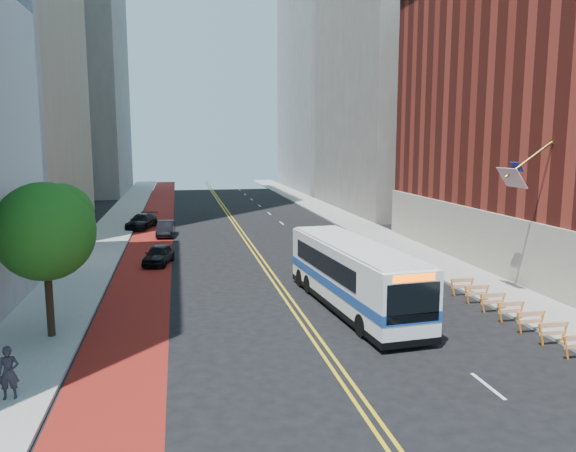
% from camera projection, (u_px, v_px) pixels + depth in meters
% --- Properties ---
extents(ground, '(160.00, 160.00, 0.00)m').
position_uv_depth(ground, '(341.00, 374.00, 20.77)').
color(ground, black).
rests_on(ground, ground).
extents(sidewalk_left, '(4.00, 140.00, 0.15)m').
position_uv_depth(sidewalk_left, '(104.00, 241.00, 47.57)').
color(sidewalk_left, gray).
rests_on(sidewalk_left, ground).
extents(sidewalk_right, '(4.00, 140.00, 0.15)m').
position_uv_depth(sidewalk_right, '(373.00, 232.00, 52.15)').
color(sidewalk_right, gray).
rests_on(sidewalk_right, ground).
extents(bus_lane_paint, '(3.60, 140.00, 0.01)m').
position_uv_depth(bus_lane_paint, '(151.00, 241.00, 48.32)').
color(bus_lane_paint, maroon).
rests_on(bus_lane_paint, ground).
extents(center_line_inner, '(0.14, 140.00, 0.01)m').
position_uv_depth(center_line_inner, '(243.00, 238.00, 49.83)').
color(center_line_inner, gold).
rests_on(center_line_inner, ground).
extents(center_line_outer, '(0.14, 140.00, 0.01)m').
position_uv_depth(center_line_outer, '(247.00, 237.00, 49.90)').
color(center_line_outer, gold).
rests_on(center_line_outer, ground).
extents(lane_dashes, '(0.14, 98.20, 0.01)m').
position_uv_depth(lane_dashes, '(282.00, 223.00, 58.54)').
color(lane_dashes, silver).
rests_on(lane_dashes, ground).
extents(midrise_right_near, '(18.00, 26.00, 40.00)m').
position_uv_depth(midrise_right_near, '(412.00, 46.00, 68.69)').
color(midrise_right_near, slate).
rests_on(midrise_right_near, ground).
extents(midrise_right_far, '(20.00, 28.00, 55.00)m').
position_uv_depth(midrise_right_far, '(348.00, 29.00, 96.83)').
color(midrise_right_far, gray).
rests_on(midrise_right_far, ground).
extents(construction_barriers, '(1.42, 10.91, 1.00)m').
position_uv_depth(construction_barriers, '(520.00, 313.00, 25.83)').
color(construction_barriers, orange).
rests_on(construction_barriers, ground).
extents(street_tree, '(4.20, 4.20, 6.70)m').
position_uv_depth(street_tree, '(46.00, 228.00, 23.74)').
color(street_tree, black).
rests_on(street_tree, sidewalk_left).
extents(transit_bus, '(3.82, 12.66, 3.43)m').
position_uv_depth(transit_bus, '(352.00, 274.00, 28.66)').
color(transit_bus, white).
rests_on(transit_bus, ground).
extents(car_a, '(2.46, 4.23, 1.35)m').
position_uv_depth(car_a, '(159.00, 255.00, 39.11)').
color(car_a, black).
rests_on(car_a, ground).
extents(car_b, '(1.70, 4.29, 1.39)m').
position_uv_depth(car_b, '(166.00, 229.00, 50.48)').
color(car_b, black).
rests_on(car_b, ground).
extents(car_c, '(3.31, 5.24, 1.41)m').
position_uv_depth(car_c, '(142.00, 221.00, 54.86)').
color(car_c, black).
rests_on(car_c, ground).
extents(pedestrian, '(0.67, 0.46, 1.78)m').
position_uv_depth(pedestrian, '(9.00, 373.00, 18.35)').
color(pedestrian, black).
rests_on(pedestrian, sidewalk_left).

